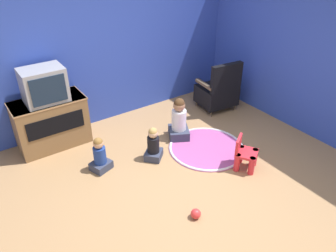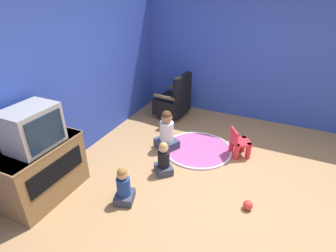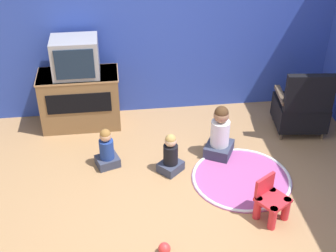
% 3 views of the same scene
% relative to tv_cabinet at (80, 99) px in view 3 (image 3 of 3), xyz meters
% --- Properties ---
extents(ground_plane, '(30.00, 30.00, 0.00)m').
position_rel_tv_cabinet_xyz_m(ground_plane, '(1.18, -1.89, -0.40)').
color(ground_plane, '#9E754C').
extents(wall_back, '(5.51, 0.12, 2.57)m').
position_rel_tv_cabinet_xyz_m(wall_back, '(0.94, 0.35, 0.88)').
color(wall_back, '#2D47B2').
rests_on(wall_back, ground_plane).
extents(tv_cabinet, '(1.07, 0.55, 0.78)m').
position_rel_tv_cabinet_xyz_m(tv_cabinet, '(0.00, 0.00, 0.00)').
color(tv_cabinet, brown).
rests_on(tv_cabinet, ground_plane).
extents(television, '(0.60, 0.46, 0.51)m').
position_rel_tv_cabinet_xyz_m(television, '(0.00, -0.03, 0.63)').
color(television, '#939399').
rests_on(television, tv_cabinet).
extents(black_armchair, '(0.71, 0.65, 0.96)m').
position_rel_tv_cabinet_xyz_m(black_armchair, '(2.95, -0.56, -0.04)').
color(black_armchair, brown).
rests_on(black_armchair, ground_plane).
extents(yellow_kid_chair, '(0.41, 0.41, 0.49)m').
position_rel_tv_cabinet_xyz_m(yellow_kid_chair, '(2.04, -2.14, -0.20)').
color(yellow_kid_chair, red).
rests_on(yellow_kid_chair, ground_plane).
extents(play_mat, '(1.19, 1.19, 0.04)m').
position_rel_tv_cabinet_xyz_m(play_mat, '(1.91, -1.47, -0.39)').
color(play_mat, '#A54C8C').
rests_on(play_mat, ground_plane).
extents(child_watching_left, '(0.36, 0.35, 0.53)m').
position_rel_tv_cabinet_xyz_m(child_watching_left, '(1.09, -1.21, -0.17)').
color(child_watching_left, '#33384C').
rests_on(child_watching_left, ground_plane).
extents(child_watching_center, '(0.33, 0.31, 0.53)m').
position_rel_tv_cabinet_xyz_m(child_watching_center, '(0.33, -1.01, -0.17)').
color(child_watching_center, '#33384C').
rests_on(child_watching_center, ground_plane).
extents(child_watching_right, '(0.45, 0.47, 0.71)m').
position_rel_tv_cabinet_xyz_m(child_watching_right, '(1.75, -0.95, -0.10)').
color(child_watching_right, '#33384C').
rests_on(child_watching_right, ground_plane).
extents(toy_ball, '(0.12, 0.12, 0.12)m').
position_rel_tv_cabinet_xyz_m(toy_ball, '(0.86, -2.50, -0.34)').
color(toy_ball, red).
rests_on(toy_ball, ground_plane).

